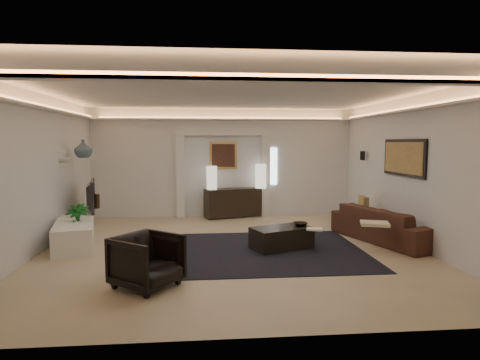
{
  "coord_description": "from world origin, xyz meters",
  "views": [
    {
      "loc": [
        -0.52,
        -7.45,
        2.01
      ],
      "look_at": [
        0.2,
        0.6,
        1.25
      ],
      "focal_mm": 30.19,
      "sensor_mm": 36.0,
      "label": 1
    }
  ],
  "objects": [
    {
      "name": "floor",
      "position": [
        0.0,
        0.0,
        0.0
      ],
      "size": [
        7.0,
        7.0,
        0.0
      ],
      "primitive_type": "plane",
      "color": "#CFB78B",
      "rests_on": "ground"
    },
    {
      "name": "ceiling",
      "position": [
        0.0,
        0.0,
        2.9
      ],
      "size": [
        7.0,
        7.0,
        0.0
      ],
      "primitive_type": "plane",
      "rotation": [
        3.14,
        0.0,
        0.0
      ],
      "color": "white",
      "rests_on": "ground"
    },
    {
      "name": "wall_back",
      "position": [
        0.0,
        3.5,
        1.45
      ],
      "size": [
        7.0,
        0.0,
        7.0
      ],
      "primitive_type": "plane",
      "rotation": [
        1.57,
        0.0,
        0.0
      ],
      "color": "silver",
      "rests_on": "ground"
    },
    {
      "name": "wall_front",
      "position": [
        0.0,
        -3.5,
        1.45
      ],
      "size": [
        7.0,
        0.0,
        7.0
      ],
      "primitive_type": "plane",
      "rotation": [
        -1.57,
        0.0,
        0.0
      ],
      "color": "silver",
      "rests_on": "ground"
    },
    {
      "name": "wall_left",
      "position": [
        -3.5,
        0.0,
        1.45
      ],
      "size": [
        0.0,
        7.0,
        7.0
      ],
      "primitive_type": "plane",
      "rotation": [
        1.57,
        0.0,
        1.57
      ],
      "color": "silver",
      "rests_on": "ground"
    },
    {
      "name": "wall_right",
      "position": [
        3.5,
        0.0,
        1.45
      ],
      "size": [
        0.0,
        7.0,
        7.0
      ],
      "primitive_type": "plane",
      "rotation": [
        1.57,
        0.0,
        -1.57
      ],
      "color": "silver",
      "rests_on": "ground"
    },
    {
      "name": "cove_soffit",
      "position": [
        0.0,
        0.0,
        2.62
      ],
      "size": [
        7.0,
        7.0,
        0.04
      ],
      "primitive_type": "cube",
      "color": "silver",
      "rests_on": "ceiling"
    },
    {
      "name": "daylight_slit",
      "position": [
        1.35,
        3.48,
        1.35
      ],
      "size": [
        0.25,
        0.03,
        1.0
      ],
      "primitive_type": "cube",
      "color": "white",
      "rests_on": "wall_back"
    },
    {
      "name": "area_rug",
      "position": [
        0.4,
        -0.2,
        0.01
      ],
      "size": [
        4.0,
        3.0,
        0.01
      ],
      "primitive_type": "cube",
      "color": "black",
      "rests_on": "ground"
    },
    {
      "name": "pilaster_left",
      "position": [
        -1.15,
        3.4,
        1.1
      ],
      "size": [
        0.22,
        0.2,
        2.2
      ],
      "primitive_type": "cube",
      "color": "silver",
      "rests_on": "ground"
    },
    {
      "name": "pilaster_right",
      "position": [
        1.15,
        3.4,
        1.1
      ],
      "size": [
        0.22,
        0.2,
        2.2
      ],
      "primitive_type": "cube",
      "color": "silver",
      "rests_on": "ground"
    },
    {
      "name": "alcove_header",
      "position": [
        0.0,
        3.4,
        2.25
      ],
      "size": [
        2.52,
        0.2,
        0.12
      ],
      "primitive_type": "cube",
      "color": "silver",
      "rests_on": "wall_back"
    },
    {
      "name": "painting_frame",
      "position": [
        0.0,
        3.47,
        1.65
      ],
      "size": [
        0.74,
        0.04,
        0.74
      ],
      "primitive_type": "cube",
      "color": "tan",
      "rests_on": "wall_back"
    },
    {
      "name": "painting_canvas",
      "position": [
        0.0,
        3.44,
        1.65
      ],
      "size": [
        0.62,
        0.02,
        0.62
      ],
      "primitive_type": "cube",
      "color": "#4C2D1E",
      "rests_on": "wall_back"
    },
    {
      "name": "art_panel_frame",
      "position": [
        3.47,
        0.3,
        1.7
      ],
      "size": [
        0.04,
        1.64,
        0.74
      ],
      "primitive_type": "cube",
      "color": "black",
      "rests_on": "wall_right"
    },
    {
      "name": "art_panel_gold",
      "position": [
        3.44,
        0.3,
        1.7
      ],
      "size": [
        0.02,
        1.5,
        0.62
      ],
      "primitive_type": "cube",
      "color": "tan",
      "rests_on": "wall_right"
    },
    {
      "name": "wall_sconce",
      "position": [
        3.38,
        2.2,
        1.68
      ],
      "size": [
        0.12,
        0.12,
        0.22
      ],
      "primitive_type": "cylinder",
      "color": "black",
      "rests_on": "wall_right"
    },
    {
      "name": "wall_niche",
      "position": [
        -3.44,
        1.4,
        1.65
      ],
      "size": [
        0.1,
        0.55,
        0.04
      ],
      "primitive_type": "cube",
      "color": "silver",
      "rests_on": "wall_left"
    },
    {
      "name": "console",
      "position": [
        0.24,
        3.25,
        0.4
      ],
      "size": [
        1.57,
        0.91,
        0.75
      ],
      "primitive_type": "cube",
      "rotation": [
        0.0,
        0.0,
        0.31
      ],
      "color": "black",
      "rests_on": "ground"
    },
    {
      "name": "lamp_left",
      "position": [
        -0.32,
        3.1,
        1.09
      ],
      "size": [
        0.29,
        0.29,
        0.61
      ],
      "primitive_type": "cylinder",
      "rotation": [
        0.0,
        0.0,
        -0.07
      ],
      "color": "silver",
      "rests_on": "console"
    },
    {
      "name": "lamp_right",
      "position": [
        1.0,
        3.25,
        1.09
      ],
      "size": [
        0.36,
        0.36,
        0.65
      ],
      "primitive_type": "cylinder",
      "rotation": [
        0.0,
        0.0,
        -0.27
      ],
      "color": "white",
      "rests_on": "console"
    },
    {
      "name": "media_ledge",
      "position": [
        -3.15,
        0.93,
        0.22
      ],
      "size": [
        1.35,
        2.83,
        0.51
      ],
      "primitive_type": "cube",
      "rotation": [
        0.0,
        0.0,
        0.25
      ],
      "color": "white",
      "rests_on": "ground"
    },
    {
      "name": "tv",
      "position": [
        -3.11,
        1.67,
        0.8
      ],
      "size": [
        1.2,
        0.44,
        0.69
      ],
      "primitive_type": "imported",
      "rotation": [
        0.0,
        0.0,
        1.81
      ],
      "color": "black",
      "rests_on": "media_ledge"
    },
    {
      "name": "figurine",
      "position": [
        -3.0,
        2.04,
        0.64
      ],
      "size": [
        0.15,
        0.15,
        0.33
      ],
      "primitive_type": "cylinder",
      "rotation": [
        0.0,
        0.0,
        0.26
      ],
      "color": "#392B19",
      "rests_on": "media_ledge"
    },
    {
      "name": "ginger_jar",
      "position": [
        -3.15,
        1.66,
        1.87
      ],
      "size": [
        0.45,
        0.45,
        0.39
      ],
      "primitive_type": "imported",
      "rotation": [
        0.0,
        0.0,
        -0.22
      ],
      "color": "#505966",
      "rests_on": "wall_niche"
    },
    {
      "name": "plant",
      "position": [
        -2.98,
        0.52,
        0.41
      ],
      "size": [
        0.46,
        0.46,
        0.81
      ],
      "primitive_type": "imported",
      "rotation": [
        0.0,
        0.0,
        0.01
      ],
      "color": "#145519",
      "rests_on": "ground"
    },
    {
      "name": "sofa",
      "position": [
        3.15,
        0.33,
        0.35
      ],
      "size": [
        2.54,
        1.66,
        0.69
      ],
      "primitive_type": "imported",
      "rotation": [
        0.0,
        0.0,
        1.91
      ],
      "color": "#351F14",
      "rests_on": "ground"
    },
    {
      "name": "throw_blanket",
      "position": [
        2.53,
        -0.55,
        0.55
      ],
      "size": [
        0.58,
        0.53,
        0.05
      ],
      "primitive_type": "cube",
      "rotation": [
        0.0,
        0.0,
        -0.31
      ],
      "color": "white",
      "rests_on": "sofa"
    },
    {
      "name": "throw_pillow",
      "position": [
        3.15,
        1.49,
        0.55
      ],
      "size": [
        0.17,
        0.43,
        0.42
      ],
      "primitive_type": "cube",
      "rotation": [
        0.0,
        0.0,
        -0.09
      ],
      "color": "#987E4B",
      "rests_on": "sofa"
    },
    {
      "name": "coffee_table",
      "position": [
        0.93,
        -0.07,
        0.2
      ],
      "size": [
        1.24,
        0.96,
        0.41
      ],
      "primitive_type": "cube",
      "rotation": [
        0.0,
        0.0,
        0.37
      ],
      "color": "black",
      "rests_on": "ground"
    },
    {
      "name": "bowl",
      "position": [
        1.3,
        0.02,
        0.44
      ],
      "size": [
        0.29,
        0.29,
        0.07
      ],
      "primitive_type": "imported",
      "rotation": [
        0.0,
        0.0,
        0.04
      ],
      "color": "black",
      "rests_on": "coffee_table"
    },
    {
      "name": "magazine",
      "position": [
        1.48,
        -0.37,
        0.42
      ],
      "size": [
        0.34,
        0.29,
        0.03
      ],
      "primitive_type": "cube",
      "rotation": [
        0.0,
        0.0,
        -0.38
      ],
      "color": "#F2E9BD",
      "rests_on": "coffee_table"
    },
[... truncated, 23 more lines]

